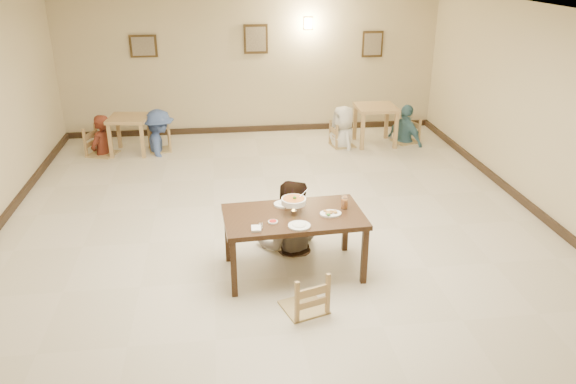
{
  "coord_description": "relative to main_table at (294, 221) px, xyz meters",
  "views": [
    {
      "loc": [
        -0.74,
        -6.99,
        3.7
      ],
      "look_at": [
        0.09,
        -0.48,
        0.87
      ],
      "focal_mm": 35.0,
      "sensor_mm": 36.0,
      "label": 1
    }
  ],
  "objects": [
    {
      "name": "picture_b",
      "position": [
        0.01,
        5.93,
        1.3
      ],
      "size": [
        0.5,
        0.04,
        0.6
      ],
      "color": "#372713",
      "rests_on": "wall_back"
    },
    {
      "name": "picture_a",
      "position": [
        -2.29,
        5.93,
        1.2
      ],
      "size": [
        0.55,
        0.04,
        0.45
      ],
      "color": "#372713",
      "rests_on": "wall_back"
    },
    {
      "name": "rice_plate_far",
      "position": [
        -0.05,
        0.28,
        0.1
      ],
      "size": [
        0.32,
        0.32,
        0.07
      ],
      "color": "white",
      "rests_on": "main_table"
    },
    {
      "name": "bg_table_right",
      "position": [
        2.34,
        4.78,
        -0.04
      ],
      "size": [
        0.81,
        0.81,
        0.8
      ],
      "rotation": [
        0.0,
        0.0,
        -0.01
      ],
      "color": "tan",
      "rests_on": "floor"
    },
    {
      "name": "napkin_cutlery",
      "position": [
        -0.47,
        -0.33,
        0.09
      ],
      "size": [
        0.14,
        0.22,
        0.03
      ],
      "color": "white",
      "rests_on": "main_table"
    },
    {
      "name": "floor",
      "position": [
        -0.09,
        0.98,
        -0.7
      ],
      "size": [
        10.0,
        10.0,
        0.0
      ],
      "primitive_type": "plane",
      "color": "beige",
      "rests_on": "ground"
    },
    {
      "name": "bg_diner_a",
      "position": [
        -3.13,
        4.79,
        0.1
      ],
      "size": [
        0.61,
        0.69,
        1.6
      ],
      "primitive_type": "imported",
      "rotation": [
        0.0,
        0.0,
        4.24
      ],
      "color": "#5A2317",
      "rests_on": "floor"
    },
    {
      "name": "bg_chair_ll",
      "position": [
        -3.13,
        4.79,
        -0.17
      ],
      "size": [
        0.5,
        0.5,
        1.06
      ],
      "rotation": [
        0.0,
        0.0,
        1.21
      ],
      "color": "tan",
      "rests_on": "floor"
    },
    {
      "name": "picture_c",
      "position": [
        2.51,
        5.93,
        1.15
      ],
      "size": [
        0.45,
        0.04,
        0.55
      ],
      "color": "#372713",
      "rests_on": "wall_back"
    },
    {
      "name": "rice_plate_near",
      "position": [
        0.02,
        -0.32,
        0.09
      ],
      "size": [
        0.26,
        0.26,
        0.06
      ],
      "color": "white",
      "rests_on": "main_table"
    },
    {
      "name": "wall_back",
      "position": [
        -0.09,
        5.98,
        0.8
      ],
      "size": [
        10.0,
        0.0,
        10.0
      ],
      "primitive_type": "plane",
      "rotation": [
        1.57,
        0.0,
        0.0
      ],
      "color": "beige",
      "rests_on": "floor"
    },
    {
      "name": "main_diner",
      "position": [
        0.03,
        0.66,
        0.25
      ],
      "size": [
        1.0,
        0.82,
        1.9
      ],
      "primitive_type": "imported",
      "rotation": [
        0.0,
        0.0,
        3.03
      ],
      "color": "gray",
      "rests_on": "floor"
    },
    {
      "name": "baseboard_back",
      "position": [
        -0.09,
        5.95,
        -0.64
      ],
      "size": [
        8.0,
        0.06,
        0.12
      ],
      "primitive_type": "cube",
      "color": "black",
      "rests_on": "floor"
    },
    {
      "name": "chili_dish",
      "position": [
        -0.27,
        -0.18,
        0.09
      ],
      "size": [
        0.11,
        0.11,
        0.02
      ],
      "color": "white",
      "rests_on": "main_table"
    },
    {
      "name": "baseboard_right",
      "position": [
        3.88,
        0.98,
        -0.64
      ],
      "size": [
        0.06,
        10.0,
        0.12
      ],
      "primitive_type": "cube",
      "color": "black",
      "rests_on": "floor"
    },
    {
      "name": "fried_plate",
      "position": [
        0.44,
        -0.06,
        0.1
      ],
      "size": [
        0.26,
        0.26,
        0.06
      ],
      "color": "white",
      "rests_on": "main_table"
    },
    {
      "name": "bg_diner_d",
      "position": [
        3.01,
        4.82,
        0.09
      ],
      "size": [
        0.78,
        1.0,
        1.58
      ],
      "primitive_type": "imported",
      "rotation": [
        0.0,
        0.0,
        2.06
      ],
      "color": "teal",
      "rests_on": "floor"
    },
    {
      "name": "bg_chair_rr",
      "position": [
        3.01,
        4.82,
        -0.22
      ],
      "size": [
        0.45,
        0.45,
        0.97
      ],
      "rotation": [
        0.0,
        0.0,
        -1.24
      ],
      "color": "tan",
      "rests_on": "floor"
    },
    {
      "name": "bg_diner_b",
      "position": [
        -2.03,
        4.9,
        0.13
      ],
      "size": [
        0.8,
        1.17,
        1.67
      ],
      "primitive_type": "imported",
      "rotation": [
        0.0,
        0.0,
        1.75
      ],
      "color": "#4C68A7",
      "rests_on": "floor"
    },
    {
      "name": "drink_glass",
      "position": [
        0.64,
        0.1,
        0.16
      ],
      "size": [
        0.08,
        0.08,
        0.16
      ],
      "color": "white",
      "rests_on": "main_table"
    },
    {
      "name": "bg_chair_rl",
      "position": [
        1.66,
        4.73,
        -0.23
      ],
      "size": [
        0.45,
        0.45,
        0.95
      ],
      "rotation": [
        0.0,
        0.0,
        1.74
      ],
      "color": "tan",
      "rests_on": "floor"
    },
    {
      "name": "wall_right",
      "position": [
        3.91,
        0.98,
        0.8
      ],
      "size": [
        0.0,
        10.0,
        10.0
      ],
      "primitive_type": "plane",
      "rotation": [
        1.57,
        0.0,
        -1.57
      ],
      "color": "beige",
      "rests_on": "floor"
    },
    {
      "name": "main_table",
      "position": [
        0.0,
        0.0,
        0.0
      ],
      "size": [
        1.73,
        1.04,
        0.78
      ],
      "rotation": [
        0.0,
        0.0,
        0.06
      ],
      "color": "#372111",
      "rests_on": "floor"
    },
    {
      "name": "bg_chair_lr",
      "position": [
        -2.03,
        4.9,
        -0.26
      ],
      "size": [
        0.41,
        0.41,
        0.88
      ],
      "rotation": [
        0.0,
        0.0,
        -1.41
      ],
      "color": "tan",
      "rests_on": "floor"
    },
    {
      "name": "bg_table_left",
      "position": [
        -2.58,
        4.84,
        -0.11
      ],
      "size": [
        0.81,
        0.81,
        0.73
      ],
      "rotation": [
        0.0,
        0.0,
        -0.11
      ],
      "color": "tan",
      "rests_on": "floor"
    },
    {
      "name": "chair_near",
      "position": [
        0.01,
        -0.81,
        -0.23
      ],
      "size": [
        0.45,
        0.45,
        0.96
      ],
      "rotation": [
        0.0,
        0.0,
        3.45
      ],
      "color": "tan",
      "rests_on": "floor"
    },
    {
      "name": "curry_warmer",
      "position": [
        0.0,
        0.04,
        0.24
      ],
      "size": [
        0.33,
        0.3,
        0.27
      ],
      "color": "silver",
      "rests_on": "main_table"
    },
    {
      "name": "ceiling",
      "position": [
        -0.09,
        0.98,
        2.3
      ],
      "size": [
        10.0,
        10.0,
        0.0
      ],
      "primitive_type": "plane",
      "color": "white",
      "rests_on": "wall_back"
    },
    {
      "name": "bg_diner_c",
      "position": [
        1.66,
        4.73,
        0.13
      ],
      "size": [
        0.69,
        0.91,
        1.67
      ],
      "primitive_type": "imported",
      "rotation": [
        0.0,
        0.0,
        4.92
      ],
      "color": "silver",
      "rests_on": "floor"
    },
    {
      "name": "wall_sconce",
      "position": [
        1.11,
        5.94,
        1.6
      ],
      "size": [
        0.16,
        0.05,
        0.22
      ],
      "primitive_type": "cube",
      "color": "#FFD88C",
      "rests_on": "wall_back"
    },
    {
      "name": "chair_far",
      "position": [
        0.03,
        0.72,
        -0.26
      ],
      "size": [
        0.42,
        0.42,
        0.89
      ],
      "rotation": [
        0.0,
        0.0,
        -0.03
      ],
      "color": "tan",
      "rests_on": "floor"
    }
  ]
}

